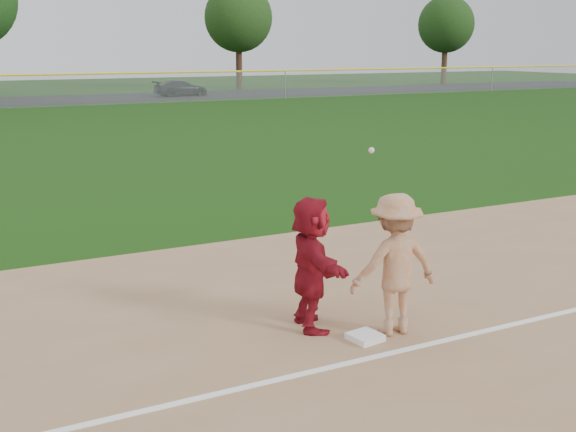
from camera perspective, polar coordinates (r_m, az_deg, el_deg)
name	(u,v)px	position (r m, az deg, el deg)	size (l,w,h in m)	color
ground	(341,336)	(9.60, 4.22, -9.41)	(160.00, 160.00, 0.00)	#153B0B
foul_line	(376,357)	(8.98, 6.97, -10.96)	(60.00, 0.10, 0.01)	white
first_base	(365,337)	(9.42, 6.11, -9.48)	(0.38, 0.38, 0.08)	white
base_runner	(311,263)	(9.49, 1.84, -3.75)	(1.66, 0.53, 1.79)	maroon
car_right	(181,88)	(56.50, -8.46, 9.96)	(1.68, 4.12, 1.20)	black
first_base_play	(395,264)	(9.43, 8.43, -3.79)	(1.28, 0.84, 2.45)	#99999C
tree_3	(238,18)	(66.00, -3.95, 15.35)	(6.00, 6.00, 9.19)	#331E12
tree_4	(446,25)	(76.32, 12.38, 14.55)	(5.60, 5.60, 8.67)	#382514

